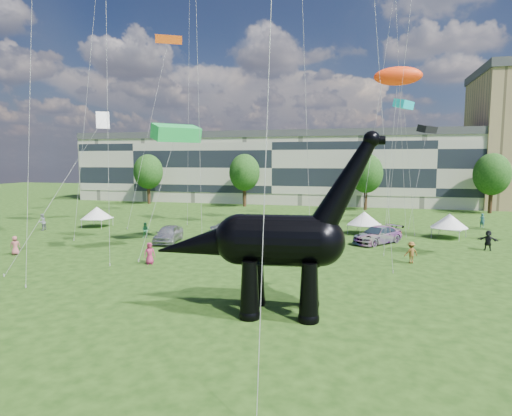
# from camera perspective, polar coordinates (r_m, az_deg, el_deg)

# --- Properties ---
(ground) EXTENTS (220.00, 220.00, 0.00)m
(ground) POSITION_cam_1_polar(r_m,az_deg,el_deg) (20.20, -10.26, -16.66)
(ground) COLOR #16330C
(ground) RESTS_ON ground
(terrace_row) EXTENTS (78.00, 11.00, 12.00)m
(terrace_row) POSITION_cam_1_polar(r_m,az_deg,el_deg) (80.46, 2.97, 5.06)
(terrace_row) COLOR beige
(terrace_row) RESTS_ON ground
(tree_far_left) EXTENTS (5.20, 5.20, 9.44)m
(tree_far_left) POSITION_cam_1_polar(r_m,az_deg,el_deg) (79.48, -14.18, 5.07)
(tree_far_left) COLOR #382314
(tree_far_left) RESTS_ON ground
(tree_mid_left) EXTENTS (5.20, 5.20, 9.44)m
(tree_mid_left) POSITION_cam_1_polar(r_m,az_deg,el_deg) (72.65, -1.55, 5.15)
(tree_mid_left) COLOR #382314
(tree_mid_left) RESTS_ON ground
(tree_mid_right) EXTENTS (5.20, 5.20, 9.44)m
(tree_mid_right) POSITION_cam_1_polar(r_m,az_deg,el_deg) (69.88, 14.49, 4.90)
(tree_mid_right) COLOR #382314
(tree_mid_right) RESTS_ON ground
(tree_far_right) EXTENTS (5.20, 5.20, 9.44)m
(tree_far_right) POSITION_cam_1_polar(r_m,az_deg,el_deg) (72.19, 28.97, 4.35)
(tree_far_right) COLOR #382314
(tree_far_right) RESTS_ON ground
(dinosaur_sculpture) EXTENTS (11.85, 3.56, 9.65)m
(dinosaur_sculpture) POSITION_cam_1_polar(r_m,az_deg,el_deg) (21.98, 2.02, -4.71)
(dinosaur_sculpture) COLOR black
(dinosaur_sculpture) RESTS_ON ground
(car_silver) EXTENTS (2.63, 5.09, 1.65)m
(car_silver) POSITION_cam_1_polar(r_m,az_deg,el_deg) (41.99, -11.60, -3.39)
(car_silver) COLOR #B4B4B9
(car_silver) RESTS_ON ground
(car_grey) EXTENTS (5.30, 3.57, 1.65)m
(car_grey) POSITION_cam_1_polar(r_m,az_deg,el_deg) (43.15, -2.81, -3.01)
(car_grey) COLOR slate
(car_grey) RESTS_ON ground
(car_white) EXTENTS (5.36, 3.11, 1.41)m
(car_white) POSITION_cam_1_polar(r_m,az_deg,el_deg) (46.82, 1.05, -2.41)
(car_white) COLOR silver
(car_white) RESTS_ON ground
(car_dark) EXTENTS (5.28, 5.78, 1.62)m
(car_dark) POSITION_cam_1_polar(r_m,az_deg,el_deg) (42.25, 15.91, -3.47)
(car_dark) COLOR #595960
(car_dark) RESTS_ON ground
(gazebo_near) EXTENTS (4.56, 4.56, 2.43)m
(gazebo_near) POSITION_cam_1_polar(r_m,az_deg,el_deg) (47.07, 14.25, -1.33)
(gazebo_near) COLOR silver
(gazebo_near) RESTS_ON ground
(gazebo_far) EXTENTS (4.71, 4.71, 2.48)m
(gazebo_far) POSITION_cam_1_polar(r_m,az_deg,el_deg) (47.57, 24.37, -1.58)
(gazebo_far) COLOR white
(gazebo_far) RESTS_ON ground
(gazebo_left) EXTENTS (3.63, 3.63, 2.41)m
(gazebo_left) POSITION_cam_1_polar(r_m,az_deg,el_deg) (53.86, -20.43, -0.60)
(gazebo_left) COLOR silver
(gazebo_left) RESTS_ON ground
(visitors) EXTENTS (49.29, 48.62, 1.88)m
(visitors) POSITION_cam_1_polar(r_m,az_deg,el_deg) (34.24, -1.55, -5.42)
(visitors) COLOR slate
(visitors) RESTS_ON ground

